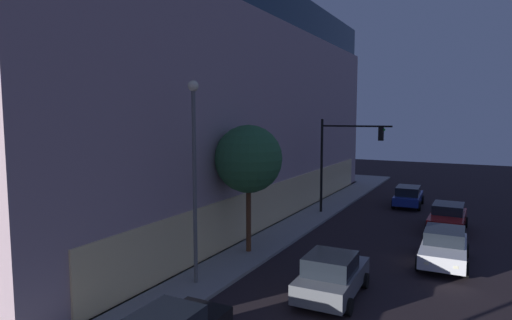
% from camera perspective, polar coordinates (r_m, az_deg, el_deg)
% --- Properties ---
extents(modern_building, '(37.52, 26.14, 15.65)m').
position_cam_1_polar(modern_building, '(35.36, -15.83, 6.89)').
color(modern_building, '#4C4C51').
rests_on(modern_building, ground).
extents(traffic_light_far_corner, '(0.34, 4.88, 6.64)m').
position_cam_1_polar(traffic_light_far_corner, '(30.27, 11.44, 1.20)').
color(traffic_light_far_corner, black).
rests_on(traffic_light_far_corner, sidewalk_corner).
extents(street_lamp_sidewalk, '(0.44, 0.44, 8.23)m').
position_cam_1_polar(street_lamp_sidewalk, '(17.30, -8.24, 0.24)').
color(street_lamp_sidewalk, slate).
rests_on(street_lamp_sidewalk, sidewalk_corner).
extents(sidewalk_tree, '(3.39, 3.39, 6.41)m').
position_cam_1_polar(sidewalk_tree, '(21.25, -1.01, 0.11)').
color(sidewalk_tree, brown).
rests_on(sidewalk_tree, sidewalk_corner).
extents(car_grey, '(4.38, 2.26, 1.73)m').
position_cam_1_polar(car_grey, '(17.34, 10.11, -14.91)').
color(car_grey, slate).
rests_on(car_grey, ground).
extents(car_white, '(4.78, 2.27, 1.60)m').
position_cam_1_polar(car_white, '(22.52, 23.79, -10.48)').
color(car_white, silver).
rests_on(car_white, ground).
extents(car_red, '(4.71, 2.20, 1.62)m').
position_cam_1_polar(car_red, '(28.81, 24.20, -6.98)').
color(car_red, maroon).
rests_on(car_red, ground).
extents(car_blue, '(4.57, 2.22, 1.60)m').
position_cam_1_polar(car_blue, '(35.34, 19.64, -4.53)').
color(car_blue, navy).
rests_on(car_blue, ground).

